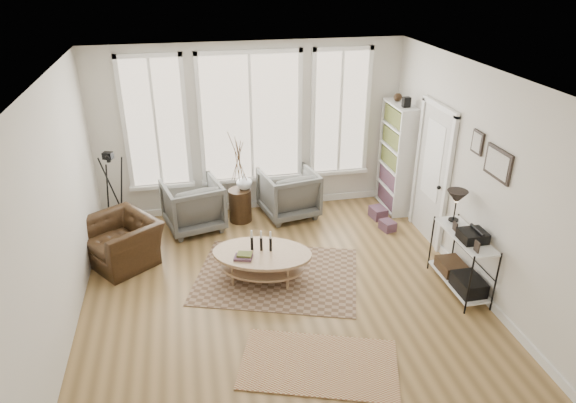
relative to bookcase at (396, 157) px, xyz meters
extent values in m
plane|color=olive|center=(-2.44, -2.23, -0.96)|extent=(5.50, 5.50, 0.00)
plane|color=white|center=(-2.44, -2.23, 1.94)|extent=(5.50, 5.50, 0.00)
cube|color=silver|center=(-2.44, 0.52, 0.49)|extent=(5.20, 0.04, 2.90)
cube|color=silver|center=(-2.44, -4.98, 0.49)|extent=(5.20, 0.04, 2.90)
cube|color=silver|center=(-5.04, -2.23, 0.49)|extent=(0.04, 5.50, 2.90)
cube|color=silver|center=(0.16, -2.23, 0.49)|extent=(0.04, 5.50, 2.90)
cube|color=white|center=(-2.44, 0.51, -0.90)|extent=(5.10, 0.04, 0.12)
cube|color=white|center=(0.15, -2.23, -0.90)|extent=(0.03, 5.40, 0.12)
cube|color=tan|center=(-2.44, 0.50, 0.69)|extent=(1.60, 0.03, 2.10)
cube|color=tan|center=(-3.99, 0.50, 0.69)|extent=(0.90, 0.03, 2.10)
cube|color=tan|center=(-0.89, 0.50, 0.69)|extent=(0.90, 0.03, 2.10)
cube|color=white|center=(-2.44, 0.48, 0.69)|extent=(1.74, 0.06, 2.24)
cube|color=white|center=(-3.99, 0.48, 0.69)|extent=(1.04, 0.06, 2.24)
cube|color=white|center=(-0.89, 0.48, 0.69)|extent=(1.04, 0.06, 2.24)
cube|color=white|center=(-2.44, 0.46, -0.39)|extent=(4.10, 0.12, 0.06)
cube|color=silver|center=(0.14, -1.08, 0.09)|extent=(0.04, 0.88, 2.10)
cube|color=white|center=(0.12, -1.08, 0.34)|extent=(0.01, 0.55, 1.20)
cube|color=white|center=(0.12, -1.57, 0.09)|extent=(0.06, 0.08, 2.18)
cube|color=white|center=(0.12, -0.59, 0.09)|extent=(0.06, 0.08, 2.18)
cube|color=white|center=(0.12, -1.08, 1.18)|extent=(0.06, 1.06, 0.08)
sphere|color=black|center=(0.09, -1.41, 0.04)|extent=(0.06, 0.06, 0.06)
cube|color=white|center=(-0.01, -0.41, -0.01)|extent=(0.30, 0.03, 1.90)
cube|color=white|center=(-0.01, 0.41, -0.01)|extent=(0.30, 0.03, 1.90)
cube|color=white|center=(0.14, 0.00, -0.01)|extent=(0.02, 0.85, 1.90)
cube|color=white|center=(-0.01, 0.00, -0.01)|extent=(0.30, 0.81, 1.90)
cube|color=maroon|center=(-0.01, 0.00, -0.01)|extent=(0.24, 0.75, 1.76)
cube|color=black|center=(-0.01, -0.20, 1.02)|extent=(0.12, 0.10, 0.16)
sphere|color=#332010|center=(-0.01, 0.15, 1.01)|extent=(0.14, 0.14, 0.14)
cube|color=white|center=(-0.06, -2.53, -0.84)|extent=(0.37, 1.07, 0.03)
cube|color=white|center=(-0.06, -2.53, -0.14)|extent=(0.37, 1.07, 0.02)
cylinder|color=black|center=(-0.24, -3.06, -0.53)|extent=(0.02, 0.02, 0.85)
cylinder|color=black|center=(0.12, -3.06, -0.53)|extent=(0.02, 0.02, 0.85)
cylinder|color=black|center=(-0.24, -2.00, -0.53)|extent=(0.02, 0.02, 0.85)
cylinder|color=black|center=(0.12, -2.00, -0.53)|extent=(0.02, 0.02, 0.85)
cylinder|color=black|center=(-0.06, -2.18, -0.08)|extent=(0.14, 0.14, 0.02)
cylinder|color=black|center=(-0.06, -2.18, 0.06)|extent=(0.02, 0.02, 0.30)
cone|color=black|center=(-0.06, -2.18, 0.26)|extent=(0.28, 0.28, 0.18)
cube|color=black|center=(-0.06, -2.68, -0.05)|extent=(0.32, 0.30, 0.13)
cube|color=black|center=(-0.06, -2.78, -0.73)|extent=(0.32, 0.45, 0.20)
cube|color=#332010|center=(-0.06, -2.31, -0.75)|extent=(0.32, 0.40, 0.16)
cube|color=black|center=(-0.16, -2.95, -0.04)|extent=(0.02, 0.10, 0.14)
cube|color=black|center=(-0.16, -2.41, -0.05)|extent=(0.02, 0.10, 0.12)
cube|color=black|center=(0.14, -2.63, 0.89)|extent=(0.03, 0.52, 0.38)
cube|color=silver|center=(0.13, -2.63, 0.89)|extent=(0.01, 0.44, 0.30)
cube|color=black|center=(0.14, -2.13, 0.99)|extent=(0.03, 0.24, 0.30)
cube|color=silver|center=(0.13, -2.13, 0.99)|extent=(0.01, 0.18, 0.24)
cube|color=brown|center=(-2.42, -1.75, -0.95)|extent=(2.64, 2.29, 0.01)
cube|color=brown|center=(-2.28, -3.56, -0.94)|extent=(1.95, 1.46, 0.01)
ellipsoid|color=tan|center=(-2.63, -1.77, -0.76)|extent=(1.34, 1.06, 0.03)
ellipsoid|color=tan|center=(-2.63, -1.77, -0.54)|extent=(1.57, 1.25, 0.04)
cylinder|color=tan|center=(-3.01, -1.99, -0.76)|extent=(0.04, 0.04, 0.39)
cylinder|color=tan|center=(-2.25, -1.99, -0.76)|extent=(0.04, 0.04, 0.39)
cylinder|color=tan|center=(-3.01, -1.56, -0.76)|extent=(0.04, 0.04, 0.39)
cylinder|color=tan|center=(-2.25, -1.56, -0.76)|extent=(0.04, 0.04, 0.39)
cylinder|color=black|center=(-2.76, -1.72, -0.42)|extent=(0.04, 0.04, 0.20)
cylinder|color=black|center=(-2.63, -1.72, -0.42)|extent=(0.04, 0.04, 0.20)
cylinder|color=black|center=(-2.50, -1.72, -0.42)|extent=(0.04, 0.04, 0.20)
cube|color=#284924|center=(-2.89, -1.87, -0.49)|extent=(0.24, 0.17, 0.07)
imported|color=#5E5F5A|center=(-3.51, -0.06, -0.54)|extent=(1.07, 1.09, 0.82)
imported|color=#5E5F5A|center=(-1.88, 0.09, -0.54)|extent=(1.04, 1.06, 0.82)
cylinder|color=#332010|center=(-2.72, 0.04, -0.67)|extent=(0.38, 0.38, 0.57)
imported|color=silver|center=(-2.64, 0.08, -0.25)|extent=(0.30, 0.30, 0.27)
imported|color=#332010|center=(-4.58, -0.90, -0.62)|extent=(1.36, 1.34, 0.67)
cylinder|color=black|center=(-4.69, -0.18, 0.38)|extent=(0.06, 0.06, 0.06)
cube|color=black|center=(-4.69, -0.18, 0.46)|extent=(0.17, 0.15, 0.10)
cylinder|color=black|center=(-4.69, -0.26, 0.46)|extent=(0.06, 0.08, 0.06)
cube|color=maroon|center=(-0.39, -0.34, -0.86)|extent=(0.27, 0.33, 0.19)
cube|color=maroon|center=(-0.39, -0.79, -0.87)|extent=(0.25, 0.29, 0.16)
camera|label=1|loc=(-3.48, -7.75, 3.18)|focal=32.00mm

